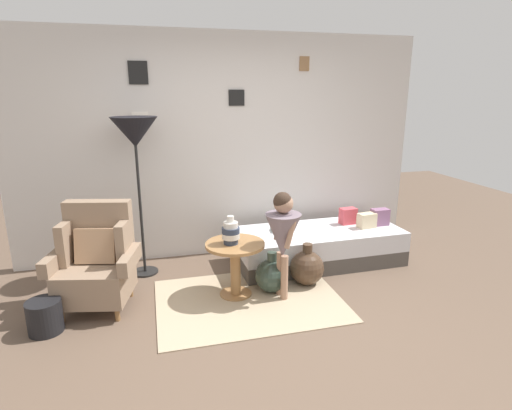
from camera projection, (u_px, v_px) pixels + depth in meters
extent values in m
plane|color=brown|center=(267.00, 335.00, 3.40)|extent=(12.00, 12.00, 0.00)
cube|color=silver|center=(223.00, 148.00, 4.88)|extent=(4.80, 0.10, 2.60)
cube|color=black|center=(236.00, 98.00, 4.71)|extent=(0.18, 0.02, 0.18)
cube|color=beige|center=(237.00, 98.00, 4.71)|extent=(0.14, 0.01, 0.14)
cube|color=olive|center=(304.00, 64.00, 4.81)|extent=(0.12, 0.02, 0.16)
cube|color=slate|center=(304.00, 64.00, 4.81)|extent=(0.09, 0.01, 0.13)
cube|color=black|center=(138.00, 73.00, 4.39)|extent=(0.20, 0.02, 0.24)
cube|color=gray|center=(138.00, 73.00, 4.38)|extent=(0.16, 0.01, 0.19)
cube|color=white|center=(140.00, 120.00, 4.51)|extent=(0.17, 0.02, 0.17)
cube|color=slate|center=(140.00, 120.00, 4.51)|extent=(0.14, 0.01, 0.13)
cube|color=tan|center=(249.00, 300.00, 3.96)|extent=(1.74, 1.28, 0.01)
cylinder|color=olive|center=(62.00, 315.00, 3.59)|extent=(0.04, 0.04, 0.12)
cylinder|color=olive|center=(117.00, 314.00, 3.60)|extent=(0.04, 0.04, 0.12)
cylinder|color=olive|center=(81.00, 291.00, 4.02)|extent=(0.04, 0.04, 0.12)
cylinder|color=olive|center=(131.00, 290.00, 4.03)|extent=(0.04, 0.04, 0.12)
cube|color=#8C725B|center=(96.00, 281.00, 3.75)|extent=(0.71, 0.68, 0.30)
cube|color=#8C725B|center=(100.00, 229.00, 3.86)|extent=(0.62, 0.27, 0.55)
cube|color=#8C725B|center=(67.00, 243.00, 3.75)|extent=(0.15, 0.32, 0.39)
cube|color=#8C725B|center=(124.00, 242.00, 3.77)|extent=(0.15, 0.32, 0.39)
cube|color=#8C725B|center=(55.00, 260.00, 3.67)|extent=(0.20, 0.51, 0.14)
cube|color=#8C725B|center=(130.00, 259.00, 3.69)|extent=(0.20, 0.51, 0.14)
cube|color=tan|center=(96.00, 246.00, 3.77)|extent=(0.39, 0.24, 0.33)
cube|color=#4C4742|center=(318.00, 255.00, 4.84)|extent=(1.92, 0.84, 0.18)
cube|color=silver|center=(319.00, 239.00, 4.79)|extent=(1.92, 0.84, 0.22)
cube|color=gray|center=(380.00, 217.00, 4.91)|extent=(0.20, 0.13, 0.20)
cube|color=beige|center=(367.00, 220.00, 4.82)|extent=(0.22, 0.15, 0.17)
cube|color=#D64C56|center=(348.00, 216.00, 4.95)|extent=(0.20, 0.14, 0.19)
cylinder|color=#9E7042|center=(236.00, 294.00, 4.07)|extent=(0.31, 0.31, 0.02)
cylinder|color=#9E7042|center=(235.00, 270.00, 4.00)|extent=(0.10, 0.10, 0.50)
cylinder|color=#9E7042|center=(235.00, 245.00, 3.93)|extent=(0.57, 0.57, 0.03)
cylinder|color=#2D384C|center=(231.00, 241.00, 3.91)|extent=(0.14, 0.14, 0.05)
cylinder|color=silver|center=(231.00, 236.00, 3.89)|extent=(0.17, 0.17, 0.05)
cylinder|color=#2D384C|center=(231.00, 230.00, 3.88)|extent=(0.17, 0.17, 0.05)
cylinder|color=silver|center=(231.00, 225.00, 3.87)|extent=(0.14, 0.14, 0.05)
cylinder|color=silver|center=(231.00, 219.00, 3.85)|extent=(0.07, 0.07, 0.06)
cylinder|color=black|center=(145.00, 272.00, 4.57)|extent=(0.28, 0.28, 0.02)
cylinder|color=black|center=(140.00, 201.00, 4.36)|extent=(0.03, 0.03, 1.60)
cone|color=black|center=(135.00, 132.00, 4.17)|extent=(0.47, 0.47, 0.30)
cylinder|color=#A37A60|center=(284.00, 278.00, 3.93)|extent=(0.07, 0.07, 0.45)
cylinder|color=#A37A60|center=(280.00, 274.00, 4.02)|extent=(0.07, 0.07, 0.45)
cone|color=slate|center=(283.00, 236.00, 3.86)|extent=(0.34, 0.34, 0.43)
cylinder|color=slate|center=(283.00, 221.00, 3.83)|extent=(0.17, 0.17, 0.16)
cylinder|color=#A37A60|center=(291.00, 233.00, 3.75)|extent=(0.13, 0.06, 0.29)
cylinder|color=#A37A60|center=(280.00, 226.00, 3.96)|extent=(0.13, 0.06, 0.29)
sphere|color=#A37A60|center=(283.00, 204.00, 3.78)|extent=(0.18, 0.18, 0.18)
sphere|color=#38281E|center=(283.00, 201.00, 3.77)|extent=(0.17, 0.17, 0.17)
cube|color=gray|center=(281.00, 230.00, 4.71)|extent=(0.24, 0.19, 0.03)
sphere|color=#2D3D33|center=(272.00, 276.00, 4.11)|extent=(0.34, 0.34, 0.34)
cylinder|color=#2D3D33|center=(272.00, 256.00, 4.05)|extent=(0.09, 0.09, 0.09)
sphere|color=#473323|center=(307.00, 268.00, 4.26)|extent=(0.36, 0.36, 0.36)
cylinder|color=#473323|center=(308.00, 248.00, 4.21)|extent=(0.10, 0.10, 0.09)
cylinder|color=black|center=(45.00, 316.00, 3.42)|extent=(0.28, 0.28, 0.28)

